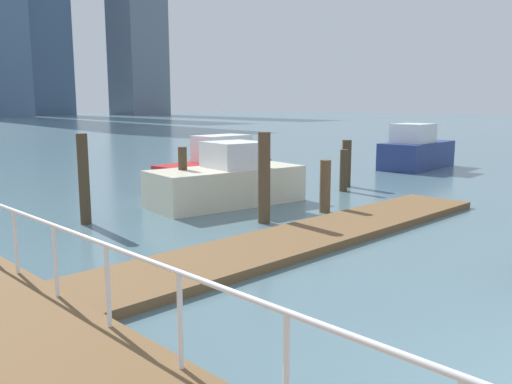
% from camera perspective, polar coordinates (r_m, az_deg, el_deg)
% --- Properties ---
extents(floating_dock, '(13.08, 2.00, 0.18)m').
position_cam_1_polar(floating_dock, '(12.37, 5.65, -4.82)').
color(floating_dock, brown).
rests_on(floating_dock, ground_plane).
extents(boardwalk_railing, '(0.06, 23.70, 1.08)m').
position_cam_1_polar(boardwalk_railing, '(8.03, -20.99, -4.95)').
color(boardwalk_railing, white).
rests_on(boardwalk_railing, boardwalk).
extents(dock_piling_0, '(0.32, 0.32, 1.54)m').
position_cam_1_polar(dock_piling_0, '(15.50, 7.48, 0.62)').
color(dock_piling_0, brown).
rests_on(dock_piling_0, ground_plane).
extents(dock_piling_1, '(0.33, 0.33, 2.42)m').
position_cam_1_polar(dock_piling_1, '(13.91, 0.88, 1.53)').
color(dock_piling_1, brown).
rests_on(dock_piling_1, ground_plane).
extents(dock_piling_2, '(0.27, 0.27, 1.85)m').
position_cam_1_polar(dock_piling_2, '(16.30, -7.92, 1.60)').
color(dock_piling_2, '#473826').
rests_on(dock_piling_2, ground_plane).
extents(dock_piling_3, '(0.28, 0.28, 2.39)m').
position_cam_1_polar(dock_piling_3, '(14.50, -18.13, 1.32)').
color(dock_piling_3, '#473826').
rests_on(dock_piling_3, ground_plane).
extents(dock_piling_4, '(0.29, 0.29, 1.52)m').
position_cam_1_polar(dock_piling_4, '(19.37, 9.46, 2.31)').
color(dock_piling_4, '#473826').
rests_on(dock_piling_4, ground_plane).
extents(dock_piling_5, '(0.35, 0.35, 1.79)m').
position_cam_1_polar(dock_piling_5, '(20.51, 9.76, 3.07)').
color(dock_piling_5, '#473826').
rests_on(dock_piling_5, ground_plane).
extents(moored_boat_1, '(5.17, 1.87, 1.87)m').
position_cam_1_polar(moored_boat_1, '(21.72, -4.25, 3.03)').
color(moored_boat_1, red).
rests_on(moored_boat_1, ground_plane).
extents(moored_boat_3, '(5.12, 2.68, 1.96)m').
position_cam_1_polar(moored_boat_3, '(16.67, -3.07, 1.18)').
color(moored_boat_3, beige).
rests_on(moored_boat_3, ground_plane).
extents(moored_boat_4, '(4.70, 2.27, 2.20)m').
position_cam_1_polar(moored_boat_4, '(27.14, 16.94, 4.26)').
color(moored_boat_4, navy).
rests_on(moored_boat_4, ground_plane).
extents(skyline_tower_6, '(13.44, 12.75, 57.97)m').
position_cam_1_polar(skyline_tower_6, '(160.17, -12.80, 18.56)').
color(skyline_tower_6, slate).
rests_on(skyline_tower_6, ground_plane).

